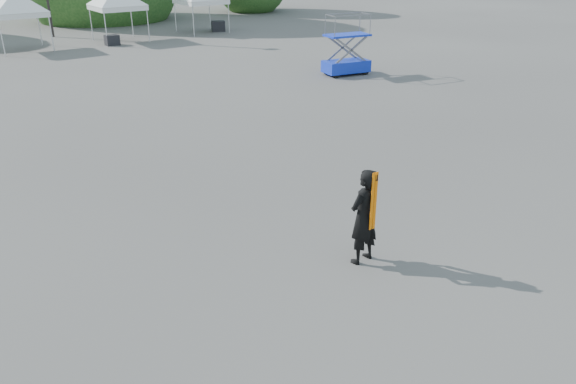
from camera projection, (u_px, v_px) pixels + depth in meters
ground at (313, 230)px, 12.44m from camera, size 120.00×120.00×0.00m
man at (364, 217)px, 10.83m from camera, size 0.77×0.57×1.96m
scissor_lift at (347, 45)px, 26.41m from camera, size 2.32×1.45×2.80m
crate_mid at (112, 40)px, 34.50m from camera, size 0.81×0.63×0.62m
crate_east at (218, 26)px, 39.92m from camera, size 1.13×1.02×0.72m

